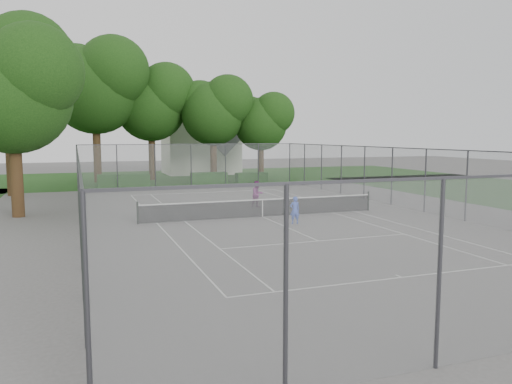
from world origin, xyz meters
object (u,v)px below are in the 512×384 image
object	(u,v)px
girl_player	(295,210)
woman_player	(257,194)
house	(200,138)
tennis_net	(263,207)

from	to	relation	value
girl_player	woman_player	size ratio (longest dim) A/B	0.85
house	woman_player	size ratio (longest dim) A/B	6.21
tennis_net	girl_player	size ratio (longest dim) A/B	9.69
tennis_net	house	distance (m)	30.67
house	girl_player	xyz separation A→B (m)	(-3.26, -32.63, -3.25)
woman_player	girl_player	bearing A→B (deg)	-106.00
house	woman_player	world-z (taller)	house
house	girl_player	world-z (taller)	house
girl_player	house	bearing A→B (deg)	-90.89
tennis_net	girl_player	distance (m)	2.53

